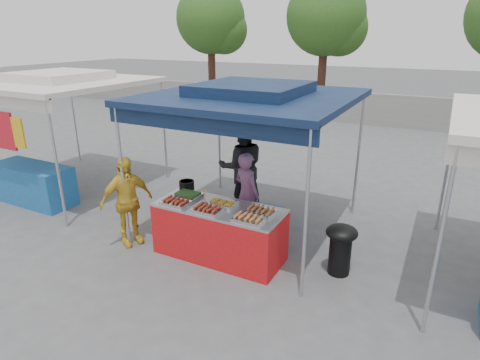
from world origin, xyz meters
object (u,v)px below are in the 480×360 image
at_px(vendor_woman, 247,194).
at_px(helper_man, 242,167).
at_px(wok_burner, 341,245).
at_px(cooking_pot, 187,185).
at_px(customer_person, 127,201).
at_px(vendor_table, 219,231).

relative_size(vendor_woman, helper_man, 0.80).
distance_m(wok_burner, helper_man, 2.65).
height_order(cooking_pot, wok_burner, cooking_pot).
xyz_separation_m(vendor_woman, customer_person, (-1.56, -1.22, 0.02)).
height_order(helper_man, customer_person, helper_man).
distance_m(cooking_pot, vendor_woman, 1.03).
bearing_deg(cooking_pot, helper_man, 74.19).
bearing_deg(vendor_woman, vendor_table, 110.21).
relative_size(vendor_table, vendor_woman, 1.36).
bearing_deg(vendor_woman, customer_person, 60.08).
relative_size(helper_man, customer_person, 1.22).
bearing_deg(customer_person, cooking_pot, -20.81).
height_order(wok_burner, customer_person, customer_person).
bearing_deg(helper_man, vendor_table, 70.80).
bearing_deg(vendor_table, cooking_pot, 155.94).
bearing_deg(cooking_pot, wok_burner, 0.34).
bearing_deg(wok_burner, vendor_table, 167.79).
distance_m(wok_burner, vendor_woman, 1.86).
bearing_deg(helper_man, vendor_woman, 87.60).
bearing_deg(customer_person, wok_burner, -54.09).
bearing_deg(wok_burner, customer_person, 167.76).
xyz_separation_m(vendor_table, helper_man, (-0.47, 1.68, 0.50)).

